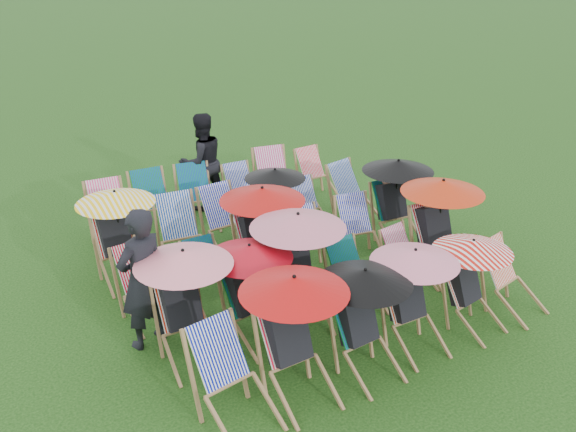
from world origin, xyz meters
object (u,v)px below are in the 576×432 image
deckchair_5 (513,279)px  person_left (142,279)px  deckchair_0 (234,380)px  person_rear (202,162)px  deckchair_29 (317,174)px

deckchair_5 → person_left: size_ratio=0.53×
person_left → deckchair_0: bearing=82.1°
person_left → person_rear: 4.12m
deckchair_0 → deckchair_5: (4.06, 0.01, -0.05)m
deckchair_5 → deckchair_0: bearing=168.5°
deckchair_0 → person_left: person_left is taller
deckchair_0 → person_rear: bearing=60.2°
deckchair_0 → deckchair_29: 6.07m
deckchair_29 → person_rear: person_rear is taller
deckchair_5 → person_rear: bearing=100.4°
deckchair_5 → deckchair_29: size_ratio=1.08×
deckchair_29 → deckchair_5: bearing=-91.9°
deckchair_5 → deckchair_29: (-0.06, 4.57, -0.02)m
deckchair_29 → person_left: 5.17m
deckchair_29 → person_rear: bearing=160.4°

